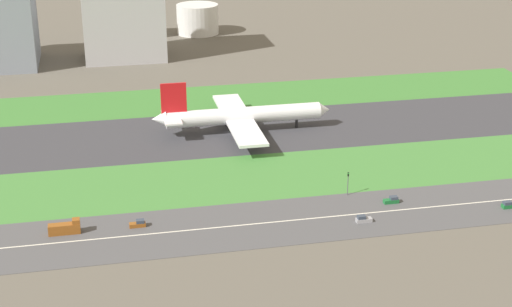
{
  "coord_description": "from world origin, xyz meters",
  "views": [
    {
      "loc": [
        -45.16,
        -260.65,
        97.36
      ],
      "look_at": [
        2.18,
        -36.5,
        6.0
      ],
      "focal_mm": 54.82,
      "sensor_mm": 36.0,
      "label": 1
    }
  ],
  "objects_px": {
    "traffic_light": "(348,182)",
    "fuel_tank_centre": "(198,19)",
    "car_2": "(363,219)",
    "hangar_building": "(122,2)",
    "airliner": "(239,116)",
    "fuel_tank_west": "(141,21)",
    "truck_0": "(65,228)",
    "car_5": "(392,200)",
    "car_3": "(509,205)",
    "car_6": "(138,224)"
  },
  "relations": [
    {
      "from": "car_6",
      "to": "fuel_tank_centre",
      "type": "distance_m",
      "value": 232.15
    },
    {
      "from": "airliner",
      "to": "car_5",
      "type": "relative_size",
      "value": 14.77
    },
    {
      "from": "fuel_tank_west",
      "to": "car_5",
      "type": "bearing_deg",
      "value": -76.28
    },
    {
      "from": "airliner",
      "to": "hangar_building",
      "type": "bearing_deg",
      "value": 106.87
    },
    {
      "from": "car_3",
      "to": "hangar_building",
      "type": "distance_m",
      "value": 217.29
    },
    {
      "from": "airliner",
      "to": "hangar_building",
      "type": "distance_m",
      "value": 121.0
    },
    {
      "from": "car_3",
      "to": "fuel_tank_centre",
      "type": "distance_m",
      "value": 243.76
    },
    {
      "from": "car_2",
      "to": "hangar_building",
      "type": "height_order",
      "value": "hangar_building"
    },
    {
      "from": "car_2",
      "to": "hangar_building",
      "type": "bearing_deg",
      "value": -74.18
    },
    {
      "from": "truck_0",
      "to": "car_2",
      "type": "distance_m",
      "value": 80.79
    },
    {
      "from": "hangar_building",
      "to": "fuel_tank_west",
      "type": "relative_size",
      "value": 2.81
    },
    {
      "from": "fuel_tank_centre",
      "to": "car_6",
      "type": "bearing_deg",
      "value": -101.97
    },
    {
      "from": "car_5",
      "to": "fuel_tank_centre",
      "type": "distance_m",
      "value": 228.47
    },
    {
      "from": "airliner",
      "to": "car_3",
      "type": "bearing_deg",
      "value": -50.78
    },
    {
      "from": "car_3",
      "to": "fuel_tank_centre",
      "type": "bearing_deg",
      "value": -76.58
    },
    {
      "from": "airliner",
      "to": "car_2",
      "type": "height_order",
      "value": "airliner"
    },
    {
      "from": "fuel_tank_centre",
      "to": "traffic_light",
      "type": "bearing_deg",
      "value": -86.32
    },
    {
      "from": "car_6",
      "to": "car_2",
      "type": "height_order",
      "value": "same"
    },
    {
      "from": "traffic_light",
      "to": "fuel_tank_centre",
      "type": "relative_size",
      "value": 0.32
    },
    {
      "from": "truck_0",
      "to": "car_2",
      "type": "relative_size",
      "value": 1.91
    },
    {
      "from": "car_5",
      "to": "fuel_tank_west",
      "type": "bearing_deg",
      "value": 103.72
    },
    {
      "from": "car_6",
      "to": "airliner",
      "type": "bearing_deg",
      "value": 58.89
    },
    {
      "from": "car_3",
      "to": "traffic_light",
      "type": "distance_m",
      "value": 46.25
    },
    {
      "from": "airliner",
      "to": "car_6",
      "type": "height_order",
      "value": "airliner"
    },
    {
      "from": "truck_0",
      "to": "fuel_tank_centre",
      "type": "relative_size",
      "value": 0.37
    },
    {
      "from": "car_2",
      "to": "car_5",
      "type": "height_order",
      "value": "same"
    },
    {
      "from": "hangar_building",
      "to": "car_3",
      "type": "bearing_deg",
      "value": -62.91
    },
    {
      "from": "car_6",
      "to": "car_3",
      "type": "height_order",
      "value": "same"
    },
    {
      "from": "hangar_building",
      "to": "fuel_tank_west",
      "type": "height_order",
      "value": "hangar_building"
    },
    {
      "from": "traffic_light",
      "to": "car_2",
      "type": "bearing_deg",
      "value": -94.27
    },
    {
      "from": "truck_0",
      "to": "traffic_light",
      "type": "bearing_deg",
      "value": 5.6
    },
    {
      "from": "traffic_light",
      "to": "car_5",
      "type": "bearing_deg",
      "value": -36.41
    },
    {
      "from": "fuel_tank_centre",
      "to": "airliner",
      "type": "bearing_deg",
      "value": -92.56
    },
    {
      "from": "car_2",
      "to": "car_3",
      "type": "relative_size",
      "value": 1.0
    },
    {
      "from": "airliner",
      "to": "hangar_building",
      "type": "xyz_separation_m",
      "value": [
        -34.56,
        114.0,
        21.23
      ]
    },
    {
      "from": "car_2",
      "to": "traffic_light",
      "type": "distance_m",
      "value": 18.36
    },
    {
      "from": "car_5",
      "to": "traffic_light",
      "type": "relative_size",
      "value": 0.61
    },
    {
      "from": "car_2",
      "to": "car_5",
      "type": "distance_m",
      "value": 15.76
    },
    {
      "from": "airliner",
      "to": "fuel_tank_west",
      "type": "relative_size",
      "value": 3.32
    },
    {
      "from": "airliner",
      "to": "fuel_tank_centre",
      "type": "distance_m",
      "value": 159.17
    },
    {
      "from": "airliner",
      "to": "car_6",
      "type": "relative_size",
      "value": 14.77
    },
    {
      "from": "car_6",
      "to": "car_3",
      "type": "bearing_deg",
      "value": -5.46
    },
    {
      "from": "traffic_light",
      "to": "fuel_tank_centre",
      "type": "height_order",
      "value": "fuel_tank_centre"
    },
    {
      "from": "truck_0",
      "to": "hangar_building",
      "type": "xyz_separation_m",
      "value": [
        25.76,
        182.0,
        25.79
      ]
    },
    {
      "from": "hangar_building",
      "to": "fuel_tank_west",
      "type": "bearing_deg",
      "value": 76.05
    },
    {
      "from": "hangar_building",
      "to": "fuel_tank_west",
      "type": "distance_m",
      "value": 50.2
    },
    {
      "from": "car_2",
      "to": "traffic_light",
      "type": "bearing_deg",
      "value": -94.27
    },
    {
      "from": "airliner",
      "to": "car_2",
      "type": "distance_m",
      "value": 80.66
    },
    {
      "from": "car_2",
      "to": "fuel_tank_centre",
      "type": "xyz_separation_m",
      "value": [
        -12.75,
        237.0,
        7.02
      ]
    },
    {
      "from": "truck_0",
      "to": "car_5",
      "type": "xyz_separation_m",
      "value": [
        92.35,
        0.0,
        -0.75
      ]
    }
  ]
}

